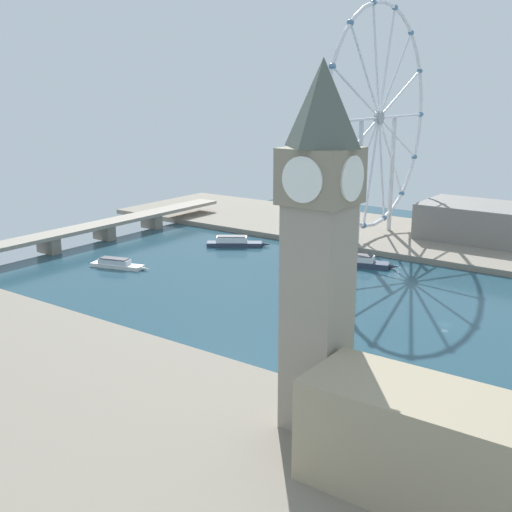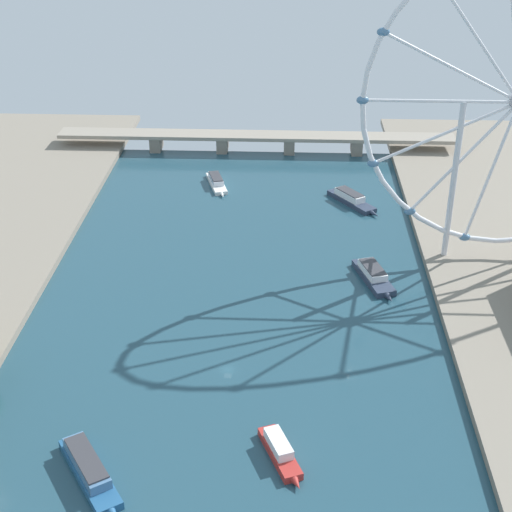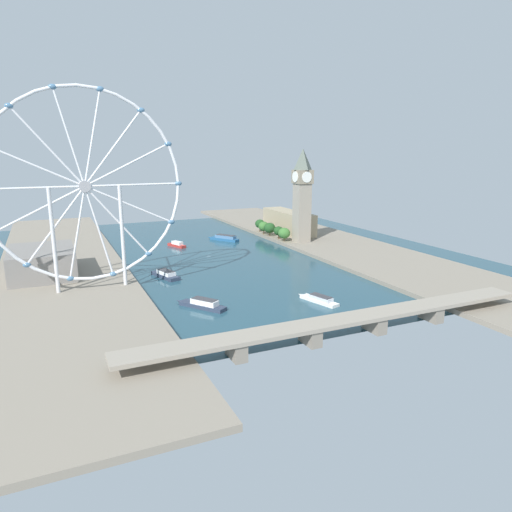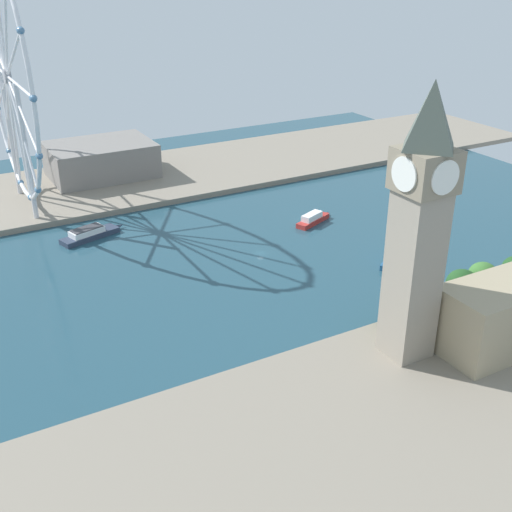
% 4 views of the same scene
% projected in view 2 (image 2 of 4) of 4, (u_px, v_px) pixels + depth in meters
% --- Properties ---
extents(ground_plane, '(412.29, 412.29, 0.00)m').
position_uv_depth(ground_plane, '(228.00, 370.00, 254.68)').
color(ground_plane, '#234756').
extents(river_bridge, '(224.29, 14.64, 10.05)m').
position_uv_depth(river_bridge, '(256.00, 138.00, 433.51)').
color(river_bridge, gray).
rests_on(river_bridge, ground_plane).
extents(tour_boat_0, '(13.53, 31.23, 4.68)m').
position_uv_depth(tour_boat_0, '(217.00, 182.00, 392.14)').
color(tour_boat_0, white).
rests_on(tour_boat_0, ground_plane).
extents(tour_boat_1, '(24.63, 33.66, 6.00)m').
position_uv_depth(tour_boat_1, '(89.00, 470.00, 210.28)').
color(tour_boat_1, '#235684').
rests_on(tour_boat_1, ground_plane).
extents(tour_boat_2, '(13.47, 25.09, 5.42)m').
position_uv_depth(tour_boat_2, '(280.00, 451.00, 217.30)').
color(tour_boat_2, '#B22D28').
rests_on(tour_boat_2, ground_plane).
extents(tour_boat_3, '(24.01, 31.60, 5.80)m').
position_uv_depth(tour_boat_3, '(351.00, 199.00, 371.97)').
color(tour_boat_3, '#2D384C').
rests_on(tour_boat_3, ground_plane).
extents(tour_boat_4, '(15.80, 33.16, 5.61)m').
position_uv_depth(tour_boat_4, '(374.00, 275.00, 306.07)').
color(tour_boat_4, '#2D384C').
rests_on(tour_boat_4, ground_plane).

